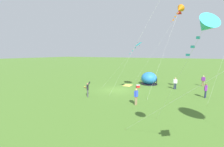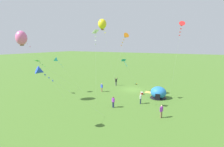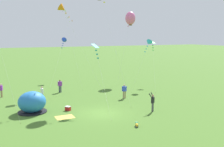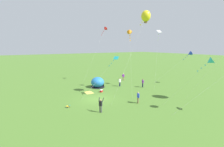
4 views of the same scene
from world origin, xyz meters
name	(u,v)px [view 4 (image 4 of 4)]	position (x,y,z in m)	size (l,w,h in m)	color
ground_plane	(96,99)	(0.00, 0.00, 0.00)	(300.00, 300.00, 0.00)	#477028
popup_tent	(98,82)	(-6.10, 3.28, 1.00)	(2.81, 2.81, 2.10)	#2672BF
picnic_blanket	(89,93)	(-3.66, 0.32, 0.01)	(1.70, 1.30, 0.01)	gold
cooler_box	(101,91)	(-2.76, 2.35, 0.22)	(0.60, 0.64, 0.44)	red
toddler_crawling	(68,106)	(1.07, -4.75, 0.18)	(0.41, 0.54, 0.32)	gold
person_near_tent	(143,83)	(-1.27, 11.10, 0.96)	(0.56, 0.35, 1.72)	#1E2347
person_flying_kite	(101,105)	(4.76, -1.67, 1.00)	(0.72, 0.68, 1.89)	#4C4C51
person_strolling	(138,97)	(4.86, 4.44, 0.96)	(0.56, 0.35, 1.72)	#8C7251
person_with_toddler	(120,82)	(-4.32, 7.52, 0.96)	(0.29, 0.59, 1.72)	#1E2347
person_far_back	(123,76)	(-8.47, 11.41, 0.96)	(0.37, 0.55, 1.72)	#8C7251
kite_blue	(190,54)	(2.10, 20.97, 6.65)	(4.64, 7.16, 7.22)	silver
kite_white	(159,34)	(0.27, 13.29, 10.61)	(2.15, 2.94, 11.36)	silver
kite_orange	(130,33)	(-1.59, 7.69, 10.61)	(5.11, 3.29, 11.20)	silver
kite_yellow	(146,16)	(2.89, 7.25, 12.77)	(1.42, 7.42, 13.62)	silver
kite_red	(105,29)	(-9.71, 7.09, 12.00)	(2.68, 7.42, 12.53)	silver
kite_cyan	(210,62)	(11.60, 9.50, 6.45)	(5.02, 3.19, 7.00)	silver
kite_teal	(114,60)	(0.62, 3.02, 6.13)	(1.40, 6.42, 6.70)	silver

